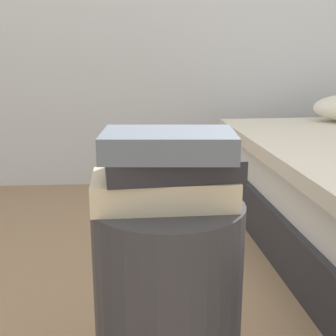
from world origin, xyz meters
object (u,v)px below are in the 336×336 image
book_charcoal (172,165)px  book_slate (167,144)px  book_cream (163,189)px  side_table (168,319)px

book_charcoal → book_slate: bearing=-123.0°
book_cream → book_charcoal: 0.05m
side_table → book_slate: bearing=-102.8°
side_table → book_cream: size_ratio=1.86×
book_cream → book_slate: (0.01, -0.02, 0.10)m
side_table → book_charcoal: size_ratio=2.02×
book_cream → book_charcoal: (0.02, 0.00, 0.05)m
book_cream → book_charcoal: bearing=8.0°
book_charcoal → book_slate: size_ratio=1.03×
side_table → book_charcoal: bearing=48.4°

